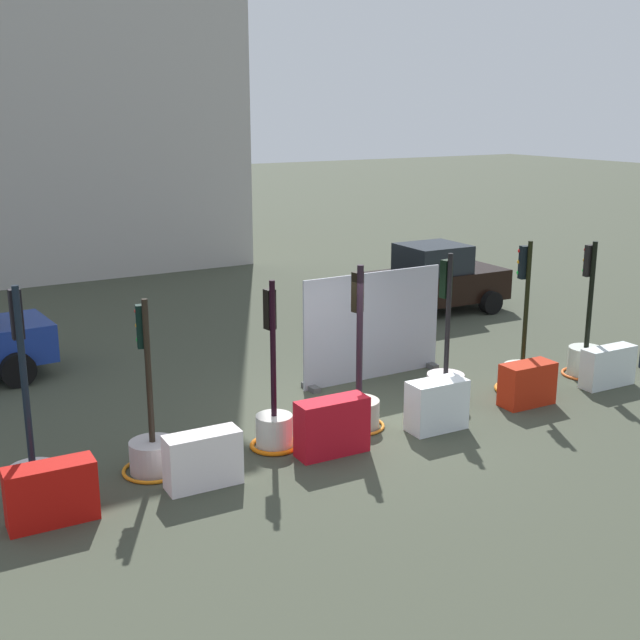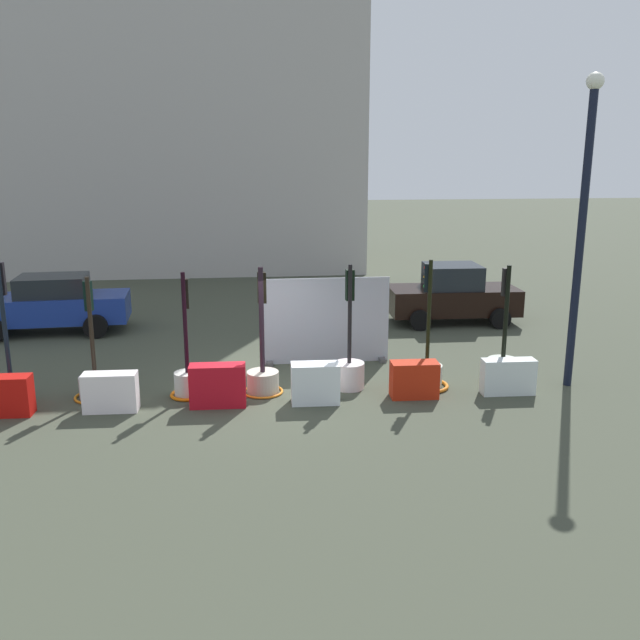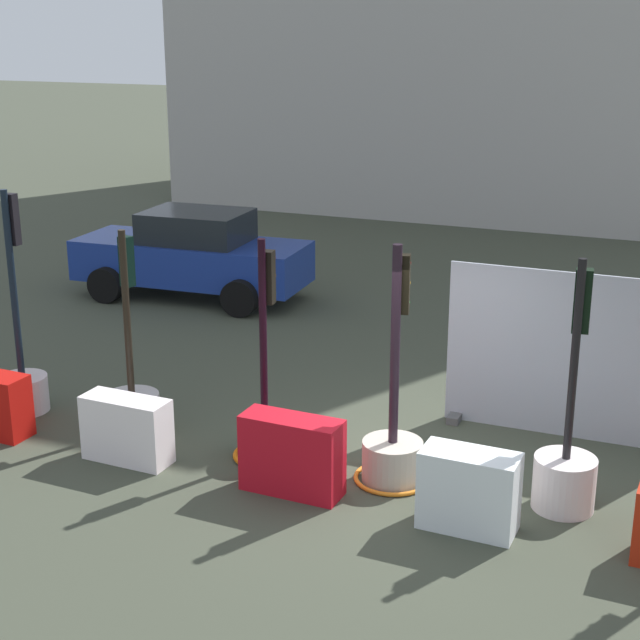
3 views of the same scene
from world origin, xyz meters
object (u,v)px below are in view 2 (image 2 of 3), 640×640
(construction_barrier_3, at_px, (315,383))
(street_lamp_post, at_px, (583,215))
(construction_barrier_4, at_px, (414,380))
(construction_barrier_5, at_px, (508,377))
(traffic_light_2, at_px, (188,376))
(construction_barrier_2, at_px, (218,385))
(traffic_light_3, at_px, (263,373))
(car_black_sedan, at_px, (452,295))
(traffic_light_5, at_px, (427,371))
(car_blue_estate, at_px, (51,305))
(construction_barrier_0, at_px, (2,396))
(traffic_light_6, at_px, (503,365))
(traffic_light_0, at_px, (11,378))
(construction_barrier_1, at_px, (110,392))
(traffic_light_1, at_px, (95,381))
(traffic_light_4, at_px, (349,366))

(construction_barrier_3, xyz_separation_m, street_lamp_post, (5.81, 0.45, 3.39))
(construction_barrier_4, height_order, construction_barrier_5, construction_barrier_4)
(traffic_light_2, bearing_deg, construction_barrier_2, -46.08)
(traffic_light_3, height_order, street_lamp_post, street_lamp_post)
(construction_barrier_5, xyz_separation_m, car_black_sedan, (0.74, 6.41, 0.46))
(traffic_light_3, distance_m, car_black_sedan, 8.32)
(traffic_light_5, height_order, car_blue_estate, traffic_light_5)
(construction_barrier_0, xyz_separation_m, construction_barrier_2, (4.26, 0.01, 0.04))
(traffic_light_6, xyz_separation_m, car_black_sedan, (0.60, 5.72, 0.41))
(traffic_light_2, bearing_deg, street_lamp_post, -1.82)
(traffic_light_0, height_order, traffic_light_3, traffic_light_0)
(traffic_light_5, bearing_deg, construction_barrier_1, -174.43)
(construction_barrier_1, xyz_separation_m, construction_barrier_2, (2.16, 0.02, 0.05))
(traffic_light_0, height_order, traffic_light_1, traffic_light_0)
(construction_barrier_3, bearing_deg, traffic_light_4, 44.42)
(traffic_light_3, distance_m, construction_barrier_0, 5.27)
(traffic_light_6, relative_size, car_black_sedan, 0.69)
(construction_barrier_2, bearing_deg, construction_barrier_5, 0.13)
(construction_barrier_5, bearing_deg, traffic_light_5, 159.21)
(traffic_light_5, xyz_separation_m, construction_barrier_0, (-8.87, -0.65, 0.03))
(construction_barrier_2, bearing_deg, traffic_light_4, 15.47)
(traffic_light_0, bearing_deg, street_lamp_post, -1.63)
(construction_barrier_4, height_order, street_lamp_post, street_lamp_post)
(traffic_light_5, bearing_deg, traffic_light_3, 178.95)
(traffic_light_6, distance_m, construction_barrier_4, 2.31)
(traffic_light_0, xyz_separation_m, traffic_light_6, (10.73, -0.06, -0.09))
(car_black_sedan, bearing_deg, traffic_light_4, -126.18)
(traffic_light_6, bearing_deg, traffic_light_2, -179.87)
(traffic_light_6, bearing_deg, construction_barrier_4, -163.73)
(construction_barrier_2, xyz_separation_m, car_blue_estate, (-4.99, 6.55, 0.38))
(construction_barrier_3, distance_m, street_lamp_post, 6.74)
(car_blue_estate, bearing_deg, traffic_light_5, -31.64)
(construction_barrier_2, bearing_deg, traffic_light_1, 162.97)
(traffic_light_4, relative_size, construction_barrier_3, 2.74)
(traffic_light_0, height_order, traffic_light_5, traffic_light_0)
(traffic_light_4, relative_size, construction_barrier_0, 2.42)
(traffic_light_1, height_order, construction_barrier_4, traffic_light_1)
(traffic_light_3, distance_m, construction_barrier_3, 1.31)
(traffic_light_3, xyz_separation_m, traffic_light_4, (1.93, 0.09, 0.07))
(traffic_light_0, relative_size, traffic_light_3, 1.08)
(traffic_light_4, bearing_deg, car_blue_estate, 143.82)
(traffic_light_0, xyz_separation_m, car_blue_estate, (-0.66, 5.79, 0.31))
(traffic_light_5, bearing_deg, construction_barrier_4, -126.36)
(construction_barrier_0, xyz_separation_m, construction_barrier_1, (2.10, -0.01, -0.01))
(traffic_light_5, distance_m, construction_barrier_3, 2.67)
(traffic_light_3, relative_size, construction_barrier_4, 2.72)
(traffic_light_3, relative_size, construction_barrier_5, 2.40)
(traffic_light_5, bearing_deg, traffic_light_1, 178.71)
(construction_barrier_1, distance_m, car_blue_estate, 7.17)
(traffic_light_4, height_order, construction_barrier_0, traffic_light_4)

